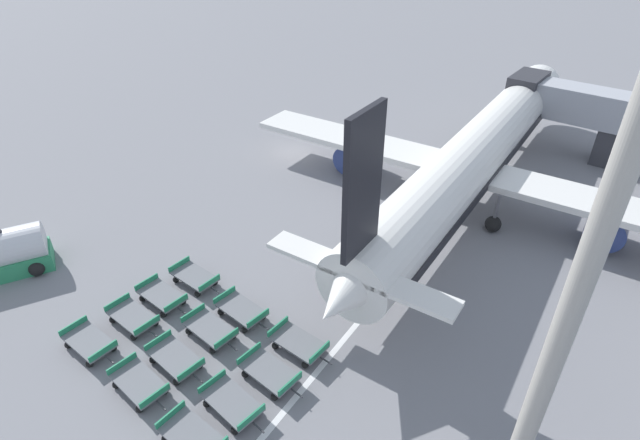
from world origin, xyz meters
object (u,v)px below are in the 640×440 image
object	(u,v)px
baggage_dolly_row_mid_b_col_a	(162,296)
baggage_dolly_row_mid_a_col_b	(175,358)
apron_light_mast	(608,209)
baggage_dolly_row_far_col_b	(241,310)
airplane	(474,157)
baggage_dolly_row_mid_b_col_c	(269,372)
baggage_dolly_row_mid_a_col_a	(133,317)
baggage_dolly_row_far_col_c	(298,343)
baggage_dolly_row_near_col_b	(139,383)
baggage_dolly_row_near_col_a	(89,342)
baggage_dolly_row_near_col_c	(192,437)
baggage_dolly_row_mid_b_col_b	(210,329)
baggage_dolly_row_mid_a_col_c	(232,403)
baggage_dolly_row_far_col_a	(195,277)

from	to	relation	value
baggage_dolly_row_mid_b_col_a	baggage_dolly_row_mid_a_col_b	bearing A→B (deg)	-34.27
baggage_dolly_row_mid_b_col_a	apron_light_mast	distance (m)	22.41
baggage_dolly_row_far_col_b	baggage_dolly_row_mid_b_col_a	bearing A→B (deg)	-160.36
airplane	baggage_dolly_row_mid_b_col_c	size ratio (longest dim) A/B	11.18
baggage_dolly_row_mid_a_col_a	baggage_dolly_row_far_col_c	distance (m)	8.85
baggage_dolly_row_near_col_b	baggage_dolly_row_mid_b_col_c	xyz separation A→B (m)	(4.50, 3.71, 0.00)
baggage_dolly_row_near_col_a	baggage_dolly_row_mid_a_col_a	distance (m)	2.35
baggage_dolly_row_mid_b_col_a	airplane	bearing A→B (deg)	63.01
baggage_dolly_row_near_col_c	baggage_dolly_row_mid_b_col_a	world-z (taller)	same
airplane	baggage_dolly_row_mid_b_col_a	distance (m)	22.56
airplane	baggage_dolly_row_mid_a_col_a	xyz separation A→B (m)	(-10.14, -21.88, -3.02)
baggage_dolly_row_near_col_a	baggage_dolly_row_mid_b_col_a	world-z (taller)	same
airplane	baggage_dolly_row_mid_a_col_a	bearing A→B (deg)	-114.87
airplane	baggage_dolly_row_mid_b_col_c	bearing A→B (deg)	-95.51
baggage_dolly_row_mid_b_col_a	baggage_dolly_row_far_col_b	bearing A→B (deg)	19.64
baggage_dolly_row_far_col_b	apron_light_mast	xyz separation A→B (m)	(14.36, -2.14, 12.31)
apron_light_mast	baggage_dolly_row_mid_b_col_a	bearing A→B (deg)	178.21
baggage_dolly_row_near_col_c	apron_light_mast	bearing A→B (deg)	22.21
baggage_dolly_row_mid_a_col_b	baggage_dolly_row_mid_b_col_c	distance (m)	4.60
baggage_dolly_row_mid_a_col_a	baggage_dolly_row_far_col_b	distance (m)	5.59
baggage_dolly_row_near_col_a	baggage_dolly_row_far_col_c	world-z (taller)	same
baggage_dolly_row_mid_a_col_a	baggage_dolly_row_mid_b_col_b	distance (m)	4.26
baggage_dolly_row_far_col_c	apron_light_mast	distance (m)	16.29
baggage_dolly_row_mid_a_col_c	baggage_dolly_row_far_col_b	world-z (taller)	same
baggage_dolly_row_mid_b_col_a	baggage_dolly_row_mid_b_col_b	world-z (taller)	same
baggage_dolly_row_mid_a_col_a	apron_light_mast	world-z (taller)	apron_light_mast
baggage_dolly_row_mid_a_col_b	baggage_dolly_row_mid_b_col_c	xyz separation A→B (m)	(4.23, 1.81, 0.00)
baggage_dolly_row_mid_a_col_c	baggage_dolly_row_mid_b_col_a	world-z (taller)	same
baggage_dolly_row_far_col_c	apron_light_mast	world-z (taller)	apron_light_mast
airplane	baggage_dolly_row_mid_a_col_b	xyz separation A→B (m)	(-6.24, -22.58, -3.02)
airplane	baggage_dolly_row_mid_b_col_b	world-z (taller)	airplane
baggage_dolly_row_far_col_b	baggage_dolly_row_near_col_b	bearing A→B (deg)	-96.65
baggage_dolly_row_near_col_b	baggage_dolly_row_far_col_b	xyz separation A→B (m)	(0.71, 6.12, 0.00)
baggage_dolly_row_near_col_a	baggage_dolly_row_far_col_c	bearing A→B (deg)	33.10
baggage_dolly_row_mid_a_col_b	baggage_dolly_row_far_col_b	distance (m)	4.24
baggage_dolly_row_near_col_a	apron_light_mast	xyz separation A→B (m)	(19.10, 3.69, 12.31)
baggage_dolly_row_mid_a_col_b	apron_light_mast	world-z (taller)	apron_light_mast
baggage_dolly_row_far_col_b	baggage_dolly_row_mid_a_col_c	bearing A→B (deg)	-53.09
baggage_dolly_row_near_col_b	baggage_dolly_row_far_col_c	size ratio (longest dim) A/B	1.01
baggage_dolly_row_near_col_a	baggage_dolly_row_far_col_a	world-z (taller)	same
baggage_dolly_row_near_col_c	baggage_dolly_row_mid_b_col_c	world-z (taller)	same
baggage_dolly_row_mid_a_col_c	baggage_dolly_row_near_col_b	bearing A→B (deg)	-159.93
baggage_dolly_row_mid_a_col_c	baggage_dolly_row_mid_b_col_b	distance (m)	4.69
baggage_dolly_row_near_col_b	baggage_dolly_row_mid_a_col_c	xyz separation A→B (m)	(4.17, 1.52, 0.00)
baggage_dolly_row_near_col_b	baggage_dolly_row_mid_b_col_a	distance (m)	5.84
baggage_dolly_row_mid_a_col_a	baggage_dolly_row_far_col_c	bearing A→B (deg)	21.83
airplane	baggage_dolly_row_mid_b_col_c	xyz separation A→B (m)	(-2.00, -20.77, -3.02)
baggage_dolly_row_mid_b_col_c	baggage_dolly_row_far_col_c	xyz separation A→B (m)	(0.08, 2.19, 0.00)
baggage_dolly_row_mid_b_col_b	baggage_dolly_row_far_col_c	size ratio (longest dim) A/B	1.00
baggage_dolly_row_far_col_c	baggage_dolly_row_far_col_b	bearing A→B (deg)	176.70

